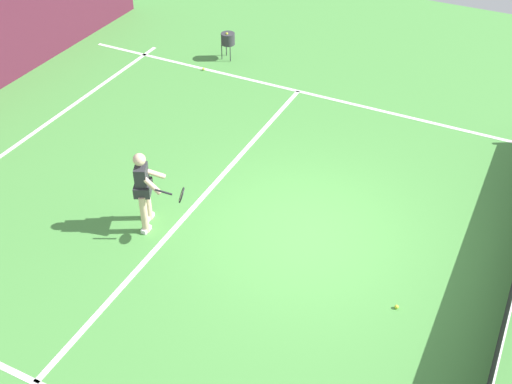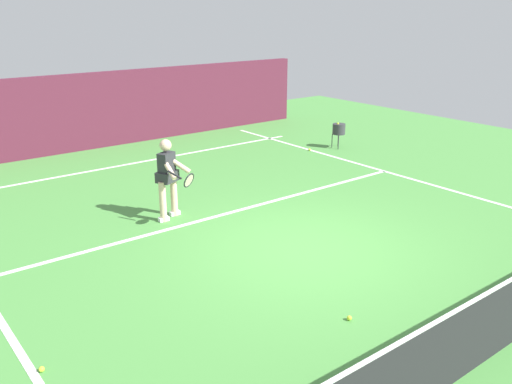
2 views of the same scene
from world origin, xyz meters
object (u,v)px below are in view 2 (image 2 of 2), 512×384
object	(u,v)px
tennis_player	(168,176)
tennis_ball_mid	(349,318)
tennis_ball_near	(310,150)
tennis_ball_far	(42,369)
ball_hopper	(339,129)

from	to	relation	value
tennis_player	tennis_ball_mid	size ratio (longest dim) A/B	23.48
tennis_ball_mid	tennis_ball_near	bearing A→B (deg)	-129.88
tennis_ball_near	tennis_ball_far	distance (m)	10.60
tennis_ball_far	ball_hopper	world-z (taller)	ball_hopper
tennis_ball_near	tennis_ball_far	bearing A→B (deg)	30.44
tennis_player	tennis_ball_near	size ratio (longest dim) A/B	23.48
tennis_player	ball_hopper	distance (m)	6.84
tennis_ball_near	tennis_ball_far	xyz separation A→B (m)	(9.14, 5.37, 0.00)
tennis_ball_far	ball_hopper	distance (m)	11.27
tennis_ball_near	tennis_ball_mid	distance (m)	8.80
tennis_ball_near	tennis_ball_far	size ratio (longest dim) A/B	1.00
tennis_player	tennis_ball_mid	world-z (taller)	tennis_player
tennis_player	tennis_ball_mid	bearing A→B (deg)	90.49
tennis_player	tennis_ball_far	size ratio (longest dim) A/B	23.48
tennis_ball_near	tennis_ball_far	world-z (taller)	same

